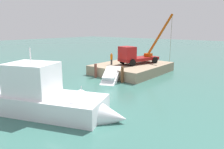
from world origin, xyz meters
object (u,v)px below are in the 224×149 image
object	(u,v)px
dock_worker	(111,59)
salvaged_car	(111,77)
crane_truck	(136,55)
moored_yacht	(56,105)

from	to	relation	value
dock_worker	salvaged_car	world-z (taller)	dock_worker
dock_worker	salvaged_car	xyz separation A→B (m)	(3.85, 3.05, -1.59)
crane_truck	moored_yacht	world-z (taller)	crane_truck
crane_truck	dock_worker	size ratio (longest dim) A/B	4.56
dock_worker	moored_yacht	bearing A→B (deg)	23.10
moored_yacht	crane_truck	bearing A→B (deg)	-167.72
dock_worker	moored_yacht	world-z (taller)	moored_yacht
salvaged_car	moored_yacht	xyz separation A→B (m)	(10.59, 3.11, 0.07)
crane_truck	salvaged_car	xyz separation A→B (m)	(6.62, 0.63, -2.08)
dock_worker	salvaged_car	size ratio (longest dim) A/B	0.40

